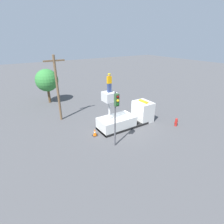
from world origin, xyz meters
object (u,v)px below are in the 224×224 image
Objects in this scene: bucket_truck at (127,117)px; tree_left_bg at (47,80)px; fire_hydrant at (176,122)px; utility_pole at (57,87)px; traffic_cone_rear at (95,132)px; worker at (109,83)px; traffic_light_pole at (116,109)px.

tree_left_bg is (-5.23, 11.98, 2.36)m from bucket_truck.
utility_pole reaches higher than fire_hydrant.
traffic_cone_rear is at bearing 160.86° from fire_hydrant.
tree_left_bg reaches higher than bucket_truck.
tree_left_bg is at bearing 113.60° from bucket_truck.
worker reaches higher than traffic_light_pole.
fire_hydrant reaches higher than traffic_cone_rear.
utility_pole is at bearing 122.54° from worker.
traffic_cone_rear is (-3.97, -0.10, -0.58)m from bucket_truck.
traffic_cone_rear is 6.72m from utility_pole.
traffic_light_pole reaches higher than fire_hydrant.
worker is 6.41m from utility_pole.
worker is 0.24× the size of utility_pole.
fire_hydrant is (7.65, -0.33, -3.10)m from traffic_light_pole.
traffic_light_pole is 1.02× the size of tree_left_bg.
traffic_cone_rear is at bearing -84.04° from tree_left_bg.
worker is 1.88× the size of fire_hydrant.
bucket_truck is 5.37m from fire_hydrant.
traffic_light_pole is at bearing -140.28° from bucket_truck.
traffic_cone_rear is 12.50m from tree_left_bg.
fire_hydrant is (6.64, -3.01, -4.58)m from worker.
fire_hydrant is 18.05m from tree_left_bg.
tree_left_bg reaches higher than traffic_cone_rear.
worker is at bearing -57.46° from utility_pole.
fire_hydrant is 8.88m from traffic_cone_rear.
worker is 2.32× the size of traffic_cone_rear.
worker is 0.36× the size of tree_left_bg.
utility_pole is at bearing 136.54° from bucket_truck.
utility_pole is at bearing -93.34° from tree_left_bg.
utility_pole is at bearing 106.59° from traffic_light_pole.
traffic_cone_rear is at bearing -176.72° from worker.
utility_pole is at bearing 140.29° from fire_hydrant.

